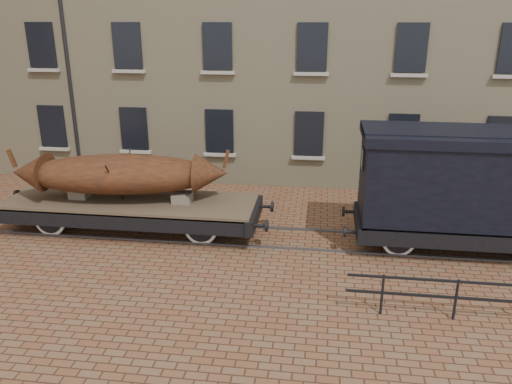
# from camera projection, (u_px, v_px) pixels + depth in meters

# --- Properties ---
(ground) EXTENTS (90.00, 90.00, 0.00)m
(ground) POSITION_uv_depth(u_px,v_px,m) (269.00, 238.00, 15.36)
(ground) COLOR brown
(warehouse_cream) EXTENTS (40.00, 10.19, 14.00)m
(warehouse_cream) POSITION_uv_depth(u_px,v_px,m) (362.00, 3.00, 22.00)
(warehouse_cream) COLOR tan
(warehouse_cream) RESTS_ON ground
(rail_track) EXTENTS (30.00, 1.52, 0.06)m
(rail_track) POSITION_uv_depth(u_px,v_px,m) (269.00, 237.00, 15.35)
(rail_track) COLOR #59595E
(rail_track) RESTS_ON ground
(flatcar_wagon) EXTENTS (8.80, 2.39, 1.33)m
(flatcar_wagon) POSITION_uv_depth(u_px,v_px,m) (131.00, 206.00, 15.63)
(flatcar_wagon) COLOR brown
(flatcar_wagon) RESTS_ON ground
(iron_boat) EXTENTS (6.75, 2.54, 1.61)m
(iron_boat) POSITION_uv_depth(u_px,v_px,m) (120.00, 174.00, 15.32)
(iron_boat) COLOR #5D2B12
(iron_boat) RESTS_ON flatcar_wagon
(goods_van) EXTENTS (6.81, 2.48, 3.52)m
(goods_van) POSITION_uv_depth(u_px,v_px,m) (469.00, 177.00, 13.92)
(goods_van) COLOR black
(goods_van) RESTS_ON ground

